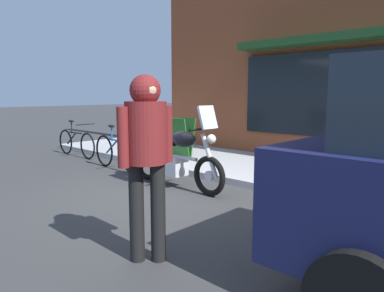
% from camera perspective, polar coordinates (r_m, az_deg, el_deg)
% --- Properties ---
extents(ground_plane, '(80.00, 80.00, 0.00)m').
position_cam_1_polar(ground_plane, '(5.71, -2.12, -7.70)').
color(ground_plane, '#363636').
extents(touring_motorcycle, '(2.18, 0.64, 1.39)m').
position_cam_1_polar(touring_motorcycle, '(6.14, -3.72, -0.84)').
color(touring_motorcycle, black).
rests_on(touring_motorcycle, ground_plane).
extents(parked_bicycle, '(1.74, 0.48, 0.93)m').
position_cam_1_polar(parked_bicycle, '(7.61, -11.74, -0.95)').
color(parked_bicycle, black).
rests_on(parked_bicycle, ground_plane).
extents(pedestrian_walking, '(0.44, 0.55, 1.74)m').
position_cam_1_polar(pedestrian_walking, '(3.32, -7.22, 0.12)').
color(pedestrian_walking, black).
rests_on(pedestrian_walking, ground_plane).
extents(sandwich_board_sign, '(0.55, 0.40, 0.88)m').
position_cam_1_polar(sandwich_board_sign, '(8.49, -1.63, 1.48)').
color(sandwich_board_sign, '#1E511E').
rests_on(sandwich_board_sign, sidewalk_curb).
extents(second_bicycle_by_cafe, '(1.73, 0.48, 0.91)m').
position_cam_1_polar(second_bicycle_by_cafe, '(9.50, -17.81, 0.54)').
color(second_bicycle_by_cafe, black).
rests_on(second_bicycle_by_cafe, ground_plane).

